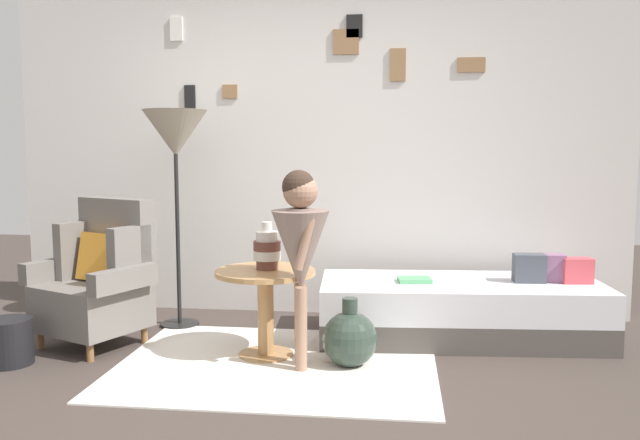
% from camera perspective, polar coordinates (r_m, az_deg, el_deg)
% --- Properties ---
extents(ground_plane, '(12.00, 12.00, 0.00)m').
position_cam_1_polar(ground_plane, '(3.49, -4.49, -15.76)').
color(ground_plane, '#423833').
extents(gallery_wall, '(4.80, 0.12, 2.60)m').
position_cam_1_polar(gallery_wall, '(5.16, -0.33, 6.25)').
color(gallery_wall, silver).
rests_on(gallery_wall, ground).
extents(rug, '(1.91, 1.49, 0.01)m').
position_cam_1_polar(rug, '(4.06, -3.75, -12.42)').
color(rug, silver).
rests_on(rug, ground).
extents(armchair, '(0.89, 0.80, 0.97)m').
position_cam_1_polar(armchair, '(4.61, -18.67, -4.91)').
color(armchair, olive).
rests_on(armchair, ground).
extents(daybed, '(1.95, 0.93, 0.40)m').
position_cam_1_polar(daybed, '(4.63, 12.13, -7.67)').
color(daybed, '#4C4742').
rests_on(daybed, ground).
extents(pillow_head, '(0.21, 0.14, 0.17)m').
position_cam_1_polar(pillow_head, '(4.75, 21.48, -4.12)').
color(pillow_head, '#D64C56').
rests_on(pillow_head, daybed).
extents(pillow_mid, '(0.17, 0.13, 0.19)m').
position_cam_1_polar(pillow_mid, '(4.73, 19.61, -3.96)').
color(pillow_mid, gray).
rests_on(pillow_mid, daybed).
extents(pillow_back, '(0.21, 0.13, 0.19)m').
position_cam_1_polar(pillow_back, '(4.66, 17.79, -4.02)').
color(pillow_back, '#474C56').
rests_on(pillow_back, daybed).
extents(side_table, '(0.63, 0.63, 0.55)m').
position_cam_1_polar(side_table, '(4.12, -4.78, -6.42)').
color(side_table, tan).
rests_on(side_table, ground).
extents(vase_striped, '(0.17, 0.17, 0.30)m').
position_cam_1_polar(vase_striped, '(4.09, -4.64, -2.57)').
color(vase_striped, brown).
rests_on(vase_striped, side_table).
extents(floor_lamp, '(0.46, 0.46, 1.58)m').
position_cam_1_polar(floor_lamp, '(4.83, -12.50, 6.91)').
color(floor_lamp, black).
rests_on(floor_lamp, ground).
extents(person_child, '(0.34, 0.34, 1.18)m').
position_cam_1_polar(person_child, '(3.81, -1.72, -1.95)').
color(person_child, '#A37A60').
rests_on(person_child, ground).
extents(book_on_daybed, '(0.24, 0.19, 0.03)m').
position_cam_1_polar(book_on_daybed, '(4.51, 8.25, -5.19)').
color(book_on_daybed, '#5FAF75').
rests_on(book_on_daybed, daybed).
extents(demijohn_near, '(0.33, 0.33, 0.42)m').
position_cam_1_polar(demijohn_near, '(3.98, 2.61, -10.29)').
color(demijohn_near, '#2D3D33').
rests_on(demijohn_near, ground).
extents(magazine_basket, '(0.28, 0.28, 0.28)m').
position_cam_1_polar(magazine_basket, '(4.44, -25.51, -9.57)').
color(magazine_basket, black).
rests_on(magazine_basket, ground).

